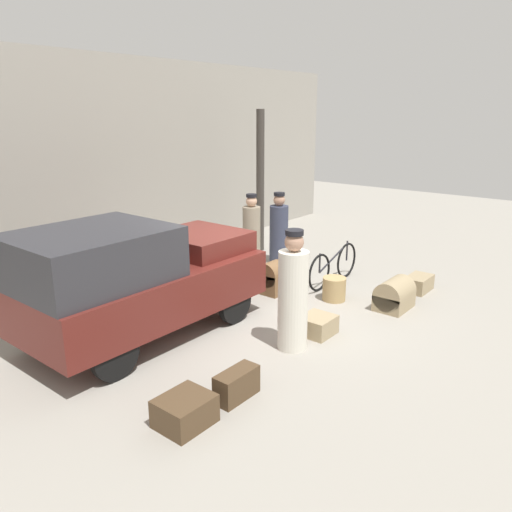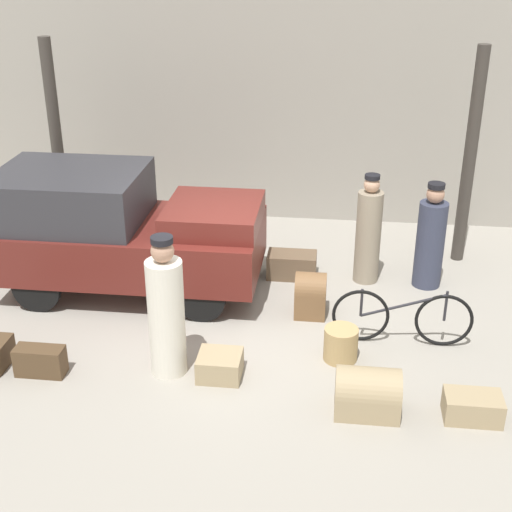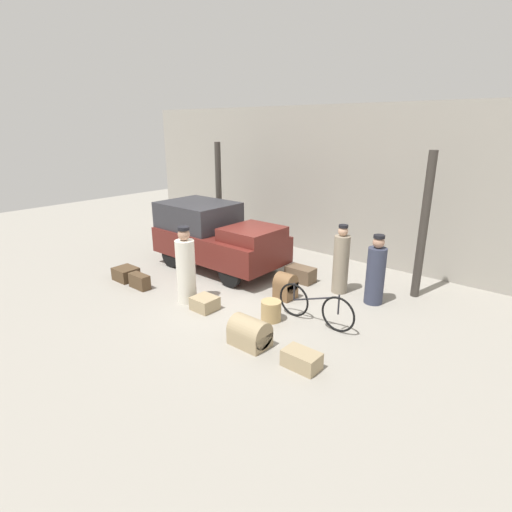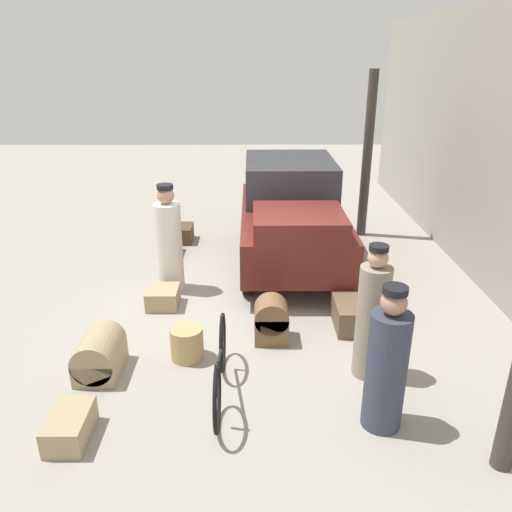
{
  "view_description": "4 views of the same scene",
  "coord_description": "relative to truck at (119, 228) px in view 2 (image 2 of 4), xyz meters",
  "views": [
    {
      "loc": [
        -6.26,
        -5.03,
        3.38
      ],
      "look_at": [
        0.2,
        0.2,
        0.95
      ],
      "focal_mm": 35.0,
      "sensor_mm": 36.0,
      "label": 1
    },
    {
      "loc": [
        1.23,
        -8.39,
        4.98
      ],
      "look_at": [
        0.2,
        0.2,
        0.95
      ],
      "focal_mm": 50.0,
      "sensor_mm": 36.0,
      "label": 2
    },
    {
      "loc": [
        6.04,
        -6.71,
        3.93
      ],
      "look_at": [
        0.2,
        0.2,
        0.95
      ],
      "focal_mm": 28.0,
      "sensor_mm": 36.0,
      "label": 3
    },
    {
      "loc": [
        6.93,
        0.14,
        3.69
      ],
      "look_at": [
        0.2,
        0.2,
        0.95
      ],
      "focal_mm": 35.0,
      "sensor_mm": 36.0,
      "label": 4
    }
  ],
  "objects": [
    {
      "name": "trunk_umber_medium",
      "position": [
        -0.35,
        -2.34,
        -0.79
      ],
      "size": [
        0.6,
        0.26,
        0.36
      ],
      "color": "#4C3823",
      "rests_on": "ground"
    },
    {
      "name": "suitcase_small_leather",
      "position": [
        1.82,
        -2.13,
        -0.83
      ],
      "size": [
        0.52,
        0.48,
        0.3
      ],
      "color": "#9E8966",
      "rests_on": "ground"
    },
    {
      "name": "canopy_pillar_right",
      "position": [
        5.13,
        1.66,
        0.74
      ],
      "size": [
        0.2,
        0.2,
        3.42
      ],
      "color": "#38332D",
      "rests_on": "ground"
    },
    {
      "name": "ground_plane",
      "position": [
        1.89,
        -0.87,
        -0.97
      ],
      "size": [
        30.0,
        30.0,
        0.0
      ],
      "primitive_type": "plane",
      "color": "gray"
    },
    {
      "name": "suitcase_tan_flat",
      "position": [
        4.73,
        -2.6,
        -0.82
      ],
      "size": [
        0.63,
        0.39,
        0.3
      ],
      "color": "#9E8966",
      "rests_on": "ground"
    },
    {
      "name": "suitcase_black_upright",
      "position": [
        3.57,
        -2.61,
        -0.73
      ],
      "size": [
        0.72,
        0.51,
        0.55
      ],
      "color": "#9E8966",
      "rests_on": "ground"
    },
    {
      "name": "canopy_pillar_left",
      "position": [
        -1.5,
        1.66,
        0.74
      ],
      "size": [
        0.2,
        0.2,
        3.42
      ],
      "color": "#38332D",
      "rests_on": "ground"
    },
    {
      "name": "porter_carrying_trunk",
      "position": [
        1.18,
        -2.09,
        -0.16
      ],
      "size": [
        0.44,
        0.44,
        1.79
      ],
      "color": "silver",
      "rests_on": "ground"
    },
    {
      "name": "trunk_wicker_pale",
      "position": [
        2.48,
        0.67,
        -0.78
      ],
      "size": [
        0.75,
        0.43,
        0.39
      ],
      "color": "brown",
      "rests_on": "ground"
    },
    {
      "name": "bicycle",
      "position": [
        4.04,
        -1.1,
        -0.59
      ],
      "size": [
        1.8,
        0.04,
        0.79
      ],
      "color": "black",
      "rests_on": "ground"
    },
    {
      "name": "conductor_in_dark_uniform",
      "position": [
        4.53,
        0.64,
        -0.24
      ],
      "size": [
        0.42,
        0.42,
        1.63
      ],
      "color": "#33384C",
      "rests_on": "ground"
    },
    {
      "name": "wicker_basket",
      "position": [
        3.26,
        -1.58,
        -0.76
      ],
      "size": [
        0.43,
        0.43,
        0.43
      ],
      "color": "tan",
      "rests_on": "ground"
    },
    {
      "name": "truck",
      "position": [
        0.0,
        0.0,
        0.0
      ],
      "size": [
        3.78,
        1.82,
        1.81
      ],
      "color": "black",
      "rests_on": "ground"
    },
    {
      "name": "trunk_barrel_dark",
      "position": [
        2.83,
        -0.47,
        -0.67
      ],
      "size": [
        0.43,
        0.46,
        0.63
      ],
      "color": "brown",
      "rests_on": "ground"
    },
    {
      "name": "station_building_facade",
      "position": [
        1.89,
        3.2,
        1.28
      ],
      "size": [
        16.0,
        0.15,
        4.5
      ],
      "color": "gray",
      "rests_on": "ground"
    },
    {
      "name": "porter_with_bicycle",
      "position": [
        3.62,
        0.69,
        -0.2
      ],
      "size": [
        0.38,
        0.38,
        1.7
      ],
      "color": "gray",
      "rests_on": "ground"
    }
  ]
}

